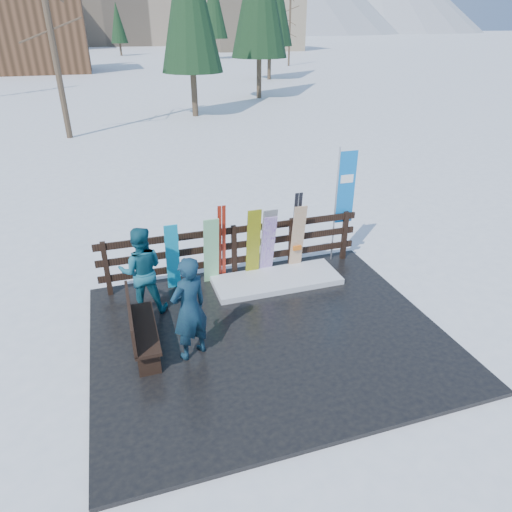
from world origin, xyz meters
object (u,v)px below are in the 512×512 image
object	(u,v)px
bench	(139,326)
snowboard_3	(268,246)
snowboard_5	(298,238)
rental_flag	(343,192)
person_back	(142,271)
snowboard_4	(268,242)
person_front	(189,309)
snowboard_0	(173,257)
snowboard_1	(211,251)
snowboard_2	(253,244)

from	to	relation	value
bench	snowboard_3	world-z (taller)	snowboard_3
snowboard_5	rental_flag	bearing A→B (deg)	13.20
bench	snowboard_5	distance (m)	3.97
bench	person_back	xyz separation A→B (m)	(0.19, 1.25, 0.33)
person_back	snowboard_4	bearing A→B (deg)	-159.68
person_front	person_back	xyz separation A→B (m)	(-0.60, 1.57, -0.04)
snowboard_5	snowboard_3	bearing A→B (deg)	180.00
snowboard_0	snowboard_5	distance (m)	2.67
snowboard_3	person_front	world-z (taller)	person_front
snowboard_0	person_back	world-z (taller)	person_back
snowboard_3	bench	bearing A→B (deg)	-147.13
snowboard_1	rental_flag	world-z (taller)	rental_flag
rental_flag	snowboard_3	bearing A→B (deg)	-171.57
snowboard_4	snowboard_5	bearing A→B (deg)	0.00
snowboard_3	person_back	xyz separation A→B (m)	(-2.65, -0.58, 0.15)
snowboard_1	snowboard_4	xyz separation A→B (m)	(1.21, -0.00, 0.03)
snowboard_1	snowboard_4	bearing A→B (deg)	-0.00
snowboard_1	rental_flag	distance (m)	3.17
rental_flag	person_back	distance (m)	4.61
snowboard_5	person_back	world-z (taller)	person_back
snowboard_4	snowboard_1	bearing A→B (deg)	180.00
snowboard_3	snowboard_4	size ratio (longest dim) A/B	0.91
bench	snowboard_3	size ratio (longest dim) A/B	1.05
bench	snowboard_4	world-z (taller)	snowboard_4
snowboard_0	snowboard_5	size ratio (longest dim) A/B	0.96
snowboard_2	rental_flag	distance (m)	2.31
snowboard_2	snowboard_5	size ratio (longest dim) A/B	1.02
snowboard_5	rental_flag	world-z (taller)	rental_flag
snowboard_4	person_back	distance (m)	2.71
snowboard_4	snowboard_3	bearing A→B (deg)	0.00
snowboard_5	rental_flag	xyz separation A→B (m)	(1.15, 0.27, 0.83)
snowboard_3	rental_flag	bearing A→B (deg)	8.43
snowboard_5	person_back	bearing A→B (deg)	-170.01
snowboard_1	person_front	bearing A→B (deg)	-111.14
bench	rental_flag	size ratio (longest dim) A/B	0.58
snowboard_1	snowboard_2	distance (m)	0.89
snowboard_3	person_back	bearing A→B (deg)	-167.56
snowboard_0	snowboard_3	size ratio (longest dim) A/B	1.04
snowboard_5	rental_flag	distance (m)	1.45
snowboard_3	snowboard_1	bearing A→B (deg)	180.00
snowboard_4	snowboard_5	distance (m)	0.68
snowboard_2	snowboard_4	bearing A→B (deg)	0.00
snowboard_3	person_back	size ratio (longest dim) A/B	0.84
snowboard_3	snowboard_5	distance (m)	0.67
bench	person_front	bearing A→B (deg)	-21.81
snowboard_5	bench	bearing A→B (deg)	-152.40
snowboard_5	person_back	size ratio (longest dim) A/B	0.92
snowboard_2	person_front	distance (m)	2.76
rental_flag	person_back	world-z (taller)	rental_flag
snowboard_0	rental_flag	xyz separation A→B (m)	(3.82, 0.27, 0.87)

